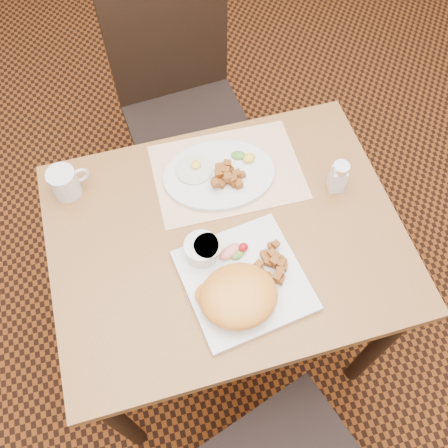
% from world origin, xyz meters
% --- Properties ---
extents(ground, '(8.00, 8.00, 0.00)m').
position_xyz_m(ground, '(0.00, 0.00, 0.00)').
color(ground, black).
rests_on(ground, ground).
extents(table, '(0.90, 0.70, 0.75)m').
position_xyz_m(table, '(0.00, 0.00, 0.64)').
color(table, '#9A612F').
rests_on(table, ground).
extents(chair_far, '(0.45, 0.46, 0.97)m').
position_xyz_m(chair_far, '(0.03, 0.69, 0.54)').
color(chair_far, black).
rests_on(chair_far, ground).
extents(placemat, '(0.41, 0.29, 0.00)m').
position_xyz_m(placemat, '(0.06, 0.19, 0.75)').
color(placemat, white).
rests_on(placemat, table).
extents(plate_square, '(0.31, 0.31, 0.02)m').
position_xyz_m(plate_square, '(0.01, -0.14, 0.76)').
color(plate_square, silver).
rests_on(plate_square, table).
extents(plate_oval, '(0.32, 0.25, 0.02)m').
position_xyz_m(plate_oval, '(0.03, 0.18, 0.76)').
color(plate_oval, silver).
rests_on(plate_oval, placemat).
extents(hollandaise_mound, '(0.19, 0.16, 0.07)m').
position_xyz_m(hollandaise_mound, '(-0.03, -0.19, 0.80)').
color(hollandaise_mound, orange).
rests_on(hollandaise_mound, plate_square).
extents(ramekin, '(0.09, 0.09, 0.05)m').
position_xyz_m(ramekin, '(-0.07, -0.04, 0.79)').
color(ramekin, silver).
rests_on(ramekin, plate_square).
extents(garnish_sq, '(0.08, 0.06, 0.03)m').
position_xyz_m(garnish_sq, '(0.00, -0.06, 0.78)').
color(garnish_sq, '#387223').
rests_on(garnish_sq, plate_square).
extents(fried_egg, '(0.10, 0.10, 0.02)m').
position_xyz_m(fried_egg, '(-0.03, 0.21, 0.77)').
color(fried_egg, white).
rests_on(fried_egg, plate_oval).
extents(garnish_ov, '(0.07, 0.06, 0.02)m').
position_xyz_m(garnish_ov, '(0.11, 0.21, 0.78)').
color(garnish_ov, '#387223').
rests_on(garnish_ov, plate_oval).
extents(salt_shaker, '(0.05, 0.05, 0.10)m').
position_xyz_m(salt_shaker, '(0.32, 0.06, 0.80)').
color(salt_shaker, white).
rests_on(salt_shaker, table).
extents(coffee_mug, '(0.11, 0.07, 0.08)m').
position_xyz_m(coffee_mug, '(-0.37, 0.24, 0.79)').
color(coffee_mug, silver).
rests_on(coffee_mug, table).
extents(home_fries_sq, '(0.10, 0.11, 0.04)m').
position_xyz_m(home_fries_sq, '(0.08, -0.12, 0.78)').
color(home_fries_sq, '#9B5319').
rests_on(home_fries_sq, plate_square).
extents(home_fries_ov, '(0.10, 0.10, 0.04)m').
position_xyz_m(home_fries_ov, '(0.05, 0.15, 0.78)').
color(home_fries_ov, '#9B5319').
rests_on(home_fries_ov, plate_oval).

